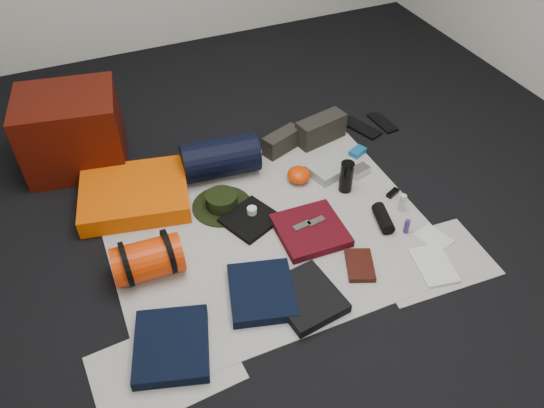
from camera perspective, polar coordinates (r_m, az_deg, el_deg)
name	(u,v)px	position (r m, az deg, el deg)	size (l,w,h in m)	color
floor	(269,232)	(2.76, -0.36, -3.07)	(4.50, 4.50, 0.02)	black
newspaper_mat	(269,231)	(2.75, -0.36, -2.88)	(1.60, 1.30, 0.01)	beige
newspaper_sheet_front_left	(165,368)	(2.32, -11.48, -16.89)	(0.58, 0.40, 0.00)	beige
newspaper_sheet_front_right	(430,260)	(2.73, 16.67, -5.81)	(0.58, 0.40, 0.00)	beige
red_cabinet	(72,131)	(3.25, -20.72, 7.33)	(0.54, 0.45, 0.45)	#480D05
sleeping_pad	(135,194)	(2.96, -14.56, 1.02)	(0.57, 0.47, 0.10)	#E75402
stuff_sack	(148,260)	(2.55, -13.19, -5.86)	(0.19, 0.19, 0.32)	red
sack_strap_left	(126,264)	(2.54, -15.42, -6.28)	(0.22, 0.22, 0.03)	black
sack_strap_right	(169,251)	(2.55, -11.07, -5.04)	(0.22, 0.22, 0.03)	black
navy_duffel	(220,158)	(3.03, -5.57, 4.98)	(0.23, 0.23, 0.43)	black
boonie_brim	(222,206)	(2.88, -5.37, -0.21)	(0.33, 0.33, 0.01)	black
boonie_crown	(222,200)	(2.85, -5.42, 0.40)	(0.17, 0.17, 0.07)	black
hiking_boot_left	(282,142)	(3.23, 1.07, 6.72)	(0.25, 0.09, 0.12)	#2B2721
hiking_boot_right	(321,129)	(3.31, 5.28, 8.01)	(0.32, 0.12, 0.16)	#2B2721
flip_flop_left	(361,128)	(3.50, 9.52, 8.08)	(0.10, 0.27, 0.02)	black
flip_flop_right	(382,122)	(3.57, 11.80, 8.58)	(0.09, 0.23, 0.01)	black
trousers_navy_a	(172,345)	(2.33, -10.74, -14.72)	(0.31, 0.35, 0.05)	black
trousers_navy_b	(262,292)	(2.45, -1.12, -9.45)	(0.29, 0.33, 0.05)	black
trousers_charcoal	(307,297)	(2.44, 3.73, -9.98)	(0.27, 0.31, 0.05)	black
black_tshirt	(251,219)	(2.79, -2.31, -1.66)	(0.26, 0.24, 0.03)	black
red_shirt	(310,230)	(2.72, 4.16, -2.83)	(0.33, 0.33, 0.04)	#48070F
orange_stuff_sack	(299,175)	(3.01, 2.89, 3.14)	(0.13, 0.13, 0.09)	red
first_aid_pouch	(329,169)	(3.09, 6.17, 3.75)	(0.23, 0.17, 0.06)	#929A93
water_bottle	(346,177)	(2.94, 8.01, 2.92)	(0.08, 0.08, 0.19)	black
speaker	(383,218)	(2.82, 11.86, -1.52)	(0.07, 0.07, 0.18)	black
compact_camera	(359,171)	(3.11, 9.38, 3.53)	(0.11, 0.07, 0.05)	#B6B6BB
cyan_case	(358,152)	(3.26, 9.19, 5.58)	(0.10, 0.06, 0.03)	#0E5990
toiletry_purple	(407,226)	(2.79, 14.29, -2.34)	(0.03, 0.03, 0.08)	#3D2270
toiletry_clear	(402,203)	(2.90, 13.83, 0.14)	(0.03, 0.03, 0.10)	#BABEB9
paperback_book	(360,265)	(2.60, 9.43, -6.51)	(0.13, 0.20, 0.03)	black
map_booklet	(434,265)	(2.69, 17.00, -6.32)	(0.17, 0.24, 0.01)	silver
map_printout	(434,238)	(2.83, 17.00, -3.52)	(0.13, 0.16, 0.01)	silver
sunglasses	(393,193)	(3.01, 12.85, 1.16)	(0.09, 0.03, 0.02)	black
key_cluster	(165,350)	(2.35, -11.40, -15.16)	(0.07, 0.07, 0.01)	#B6B6BB
tape_roll	(252,211)	(2.79, -2.17, -0.71)	(0.05, 0.05, 0.04)	silver
energy_bar_a	(302,226)	(2.70, 3.24, -2.36)	(0.10, 0.04, 0.01)	#B6B6BB
energy_bar_b	(316,221)	(2.73, 4.76, -1.88)	(0.10, 0.04, 0.01)	#B6B6BB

